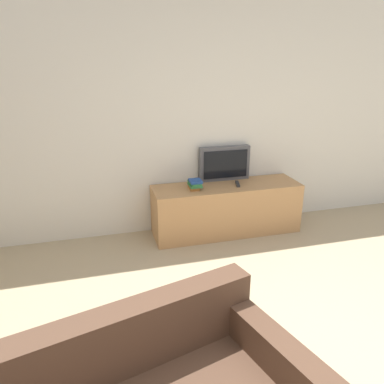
# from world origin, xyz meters

# --- Properties ---
(wall_back) EXTENTS (9.00, 0.06, 2.60)m
(wall_back) POSITION_xyz_m (0.00, 3.03, 1.30)
(wall_back) COLOR silver
(wall_back) RESTS_ON ground_plane
(tv_stand) EXTENTS (1.71, 0.50, 0.58)m
(tv_stand) POSITION_xyz_m (0.24, 2.73, 0.29)
(tv_stand) COLOR tan
(tv_stand) RESTS_ON ground_plane
(television) EXTENTS (0.61, 0.09, 0.40)m
(television) POSITION_xyz_m (0.28, 2.94, 0.78)
(television) COLOR #4C4C51
(television) RESTS_ON tv_stand
(book_stack) EXTENTS (0.14, 0.21, 0.10)m
(book_stack) POSITION_xyz_m (-0.14, 2.72, 0.63)
(book_stack) COLOR #995623
(book_stack) RESTS_ON tv_stand
(remote_on_stand) EXTENTS (0.08, 0.18, 0.02)m
(remote_on_stand) POSITION_xyz_m (0.37, 2.72, 0.59)
(remote_on_stand) COLOR #2D2D2D
(remote_on_stand) RESTS_ON tv_stand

